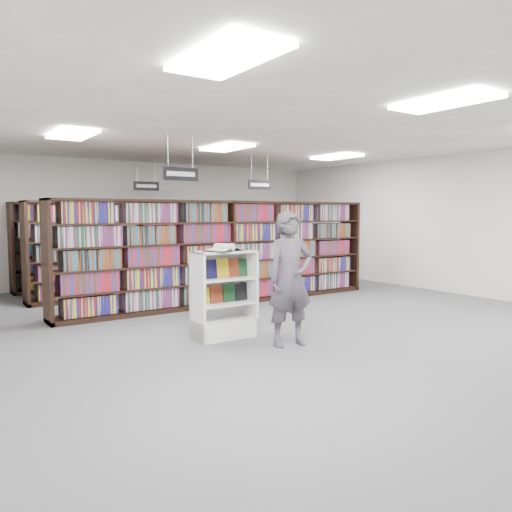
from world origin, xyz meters
TOP-DOWN VIEW (x-y plane):
  - floor at (0.00, 0.00)m, footprint 12.00×12.00m
  - ceiling at (0.00, 0.00)m, footprint 10.00×12.00m
  - wall_back at (0.00, 6.00)m, footprint 10.00×0.10m
  - wall_right at (5.00, 0.00)m, footprint 0.10×12.00m
  - bookshelf_row_near at (0.00, 2.00)m, footprint 7.00×0.60m
  - bookshelf_row_mid at (0.00, 4.00)m, footprint 7.00×0.60m
  - bookshelf_row_far at (0.00, 5.70)m, footprint 7.00×0.60m
  - aisle_sign_left at (-1.50, 1.00)m, footprint 0.65×0.02m
  - aisle_sign_right at (1.50, 3.00)m, footprint 0.65×0.02m
  - aisle_sign_center at (-0.50, 5.00)m, footprint 0.65×0.02m
  - troffer_front_left at (-3.00, -3.00)m, footprint 0.60×1.20m
  - troffer_front_center at (0.00, -3.00)m, footprint 0.60×1.20m
  - troffer_back_left at (-3.00, 2.00)m, footprint 0.60×1.20m
  - troffer_back_center at (0.00, 2.00)m, footprint 0.60×1.20m
  - troffer_back_right at (3.00, 2.00)m, footprint 0.60×1.20m
  - endcap_display at (-1.49, -0.36)m, footprint 0.94×0.48m
  - open_book at (-1.48, -0.42)m, footprint 0.74×0.59m
  - shopper at (-0.95, -1.29)m, footprint 0.75×0.55m

SIDE VIEW (x-z plane):
  - floor at x=0.00m, z-range 0.00..0.00m
  - endcap_display at x=-1.49m, z-range -0.20..1.10m
  - shopper at x=-0.95m, z-range 0.00..1.88m
  - bookshelf_row_near at x=0.00m, z-range 0.00..2.10m
  - bookshelf_row_mid at x=0.00m, z-range 0.00..2.10m
  - bookshelf_row_far at x=0.00m, z-range 0.00..2.10m
  - open_book at x=-1.48m, z-range 1.27..1.40m
  - wall_back at x=0.00m, z-range 0.00..3.20m
  - wall_right at x=5.00m, z-range 0.00..3.20m
  - aisle_sign_left at x=-1.50m, z-range 2.13..2.93m
  - aisle_sign_right at x=1.50m, z-range 2.13..2.93m
  - aisle_sign_center at x=-0.50m, z-range 2.13..2.93m
  - troffer_front_left at x=-3.00m, z-range 3.14..3.18m
  - troffer_front_center at x=0.00m, z-range 3.14..3.18m
  - troffer_back_left at x=-3.00m, z-range 3.14..3.18m
  - troffer_back_center at x=0.00m, z-range 3.14..3.18m
  - troffer_back_right at x=3.00m, z-range 3.14..3.18m
  - ceiling at x=0.00m, z-range 3.15..3.25m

